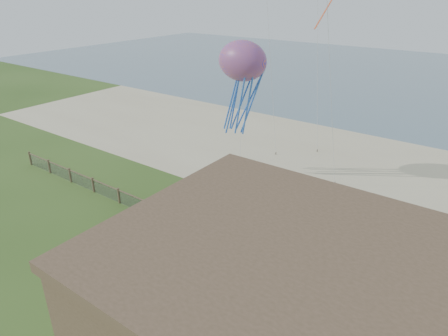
# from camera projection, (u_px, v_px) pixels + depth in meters

# --- Properties ---
(ground) EXTENTS (160.00, 160.00, 0.00)m
(ground) POSITION_uv_depth(u_px,v_px,m) (108.00, 277.00, 22.25)
(ground) COLOR #33521C
(ground) RESTS_ON ground
(sand_beach) EXTENTS (72.00, 20.00, 0.02)m
(sand_beach) POSITION_uv_depth(u_px,v_px,m) (291.00, 155.00, 38.43)
(sand_beach) COLOR #C5B48E
(sand_beach) RESTS_ON ground
(ocean) EXTENTS (160.00, 68.00, 0.02)m
(ocean) POSITION_uv_depth(u_px,v_px,m) (406.00, 77.00, 70.79)
(ocean) COLOR slate
(ocean) RESTS_ON ground
(chainlink_fence) EXTENTS (36.20, 0.20, 1.25)m
(chainlink_fence) POSITION_uv_depth(u_px,v_px,m) (179.00, 222.00, 26.43)
(chainlink_fence) COLOR brown
(chainlink_fence) RESTS_ON ground
(motel_deck) EXTENTS (15.00, 2.00, 0.50)m
(motel_deck) POSITION_uv_depth(u_px,v_px,m) (371.00, 324.00, 18.87)
(motel_deck) COLOR brown
(motel_deck) RESTS_ON ground
(picnic_table) EXTENTS (1.98, 1.69, 0.72)m
(picnic_table) POSITION_uv_depth(u_px,v_px,m) (225.00, 256.00, 23.40)
(picnic_table) COLOR brown
(picnic_table) RESTS_ON ground
(octopus_kite) EXTENTS (4.40, 3.68, 7.76)m
(octopus_kite) POSITION_uv_depth(u_px,v_px,m) (242.00, 87.00, 30.98)
(octopus_kite) COLOR orange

